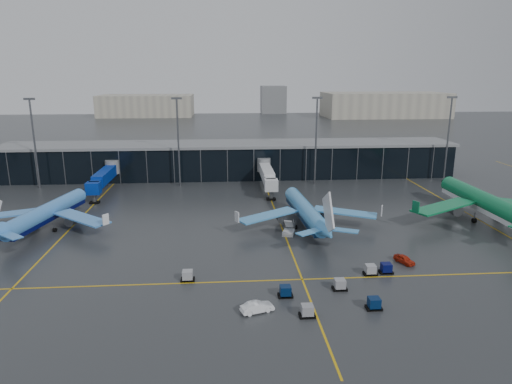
{
  "coord_description": "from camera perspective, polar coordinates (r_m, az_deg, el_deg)",
  "views": [
    {
      "loc": [
        -2.33,
        -81.38,
        31.99
      ],
      "look_at": [
        5.0,
        18.0,
        6.0
      ],
      "focal_mm": 32.0,
      "sensor_mm": 36.0,
      "label": 1
    }
  ],
  "objects": [
    {
      "name": "ground",
      "position": [
        87.48,
        -2.42,
        -6.85
      ],
      "size": [
        600.0,
        600.0,
        0.0
      ],
      "primitive_type": "plane",
      "color": "#282B2D",
      "rests_on": "ground"
    },
    {
      "name": "terminal_pier",
      "position": [
        145.84,
        -3.24,
        4.1
      ],
      "size": [
        142.0,
        17.0,
        10.7
      ],
      "color": "black",
      "rests_on": "ground"
    },
    {
      "name": "jet_bridges",
      "position": [
        131.49,
        -18.51,
        1.81
      ],
      "size": [
        94.0,
        27.5,
        7.2
      ],
      "color": "#595B60",
      "rests_on": "ground"
    },
    {
      "name": "flood_masts",
      "position": [
        132.84,
        -1.02,
        6.75
      ],
      "size": [
        203.0,
        0.5,
        25.5
      ],
      "color": "#595B60",
      "rests_on": "ground"
    },
    {
      "name": "distant_hangars",
      "position": [
        356.08,
        4.31,
        10.84
      ],
      "size": [
        260.0,
        71.0,
        22.0
      ],
      "color": "#B2AD99",
      "rests_on": "ground"
    },
    {
      "name": "taxi_lines",
      "position": [
        98.17,
        3.24,
        -4.42
      ],
      "size": [
        220.0,
        120.0,
        0.02
      ],
      "color": "gold",
      "rests_on": "ground"
    },
    {
      "name": "airliner_arkefly",
      "position": [
        105.36,
        -24.8,
        -1.23
      ],
      "size": [
        39.35,
        42.8,
        11.32
      ],
      "primitive_type": null,
      "rotation": [
        0.0,
        0.0,
        -0.21
      ],
      "color": "#4288DA",
      "rests_on": "ground"
    },
    {
      "name": "airliner_klm_near",
      "position": [
        97.98,
        6.22,
        -1.11
      ],
      "size": [
        34.23,
        38.35,
        11.16
      ],
      "primitive_type": null,
      "rotation": [
        0.0,
        0.0,
        0.07
      ],
      "color": "#4192D6",
      "rests_on": "ground"
    },
    {
      "name": "airliner_aer_lingus",
      "position": [
        113.55,
        26.71,
        0.15
      ],
      "size": [
        38.66,
        43.91,
        13.36
      ],
      "primitive_type": null,
      "rotation": [
        0.0,
        0.0,
        0.01
      ],
      "color": "#0D7442",
      "rests_on": "ground"
    },
    {
      "name": "baggage_carts",
      "position": [
        71.3,
        8.22,
        -11.52
      ],
      "size": [
        34.7,
        14.34,
        1.7
      ],
      "color": "black",
      "rests_on": "ground"
    },
    {
      "name": "mobile_airstair",
      "position": [
        93.72,
        4.11,
        -4.88
      ],
      "size": [
        3.05,
        3.71,
        3.45
      ],
      "rotation": [
        0.0,
        0.0,
        -0.3
      ],
      "color": "silver",
      "rests_on": "ground"
    },
    {
      "name": "service_van_red",
      "position": [
        84.02,
        18.05,
        -8.01
      ],
      "size": [
        3.13,
        4.39,
        1.39
      ],
      "primitive_type": "imported",
      "rotation": [
        0.0,
        0.0,
        0.41
      ],
      "color": "#AD220D",
      "rests_on": "ground"
    },
    {
      "name": "service_van_white",
      "position": [
        64.81,
        0.15,
        -14.19
      ],
      "size": [
        4.92,
        3.01,
        1.53
      ],
      "primitive_type": "imported",
      "rotation": [
        0.0,
        0.0,
        1.89
      ],
      "color": "white",
      "rests_on": "ground"
    }
  ]
}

